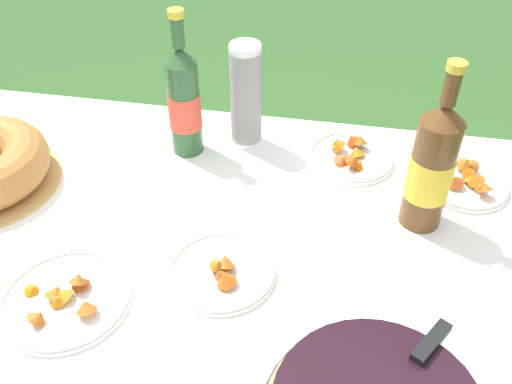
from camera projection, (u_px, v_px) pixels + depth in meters
The scene contains 9 objects.
garden_table at pixel (166, 289), 1.11m from camera, with size 1.49×1.09×0.69m.
tablecloth at pixel (163, 271), 1.08m from camera, with size 1.50×1.10×0.10m.
cup_stack at pixel (246, 96), 1.30m from camera, with size 0.07×0.07×0.25m.
cider_bottle_green at pixel (184, 101), 1.27m from camera, with size 0.07×0.07×0.34m.
cider_bottle_amber at pixel (431, 167), 1.08m from camera, with size 0.09×0.09×0.36m.
snack_plate_near at pixel (65, 298), 1.00m from camera, with size 0.23×0.23×0.05m.
snack_plate_left at pixel (351, 155), 1.32m from camera, with size 0.20×0.20×0.06m.
snack_plate_right at pixel (466, 181), 1.24m from camera, with size 0.19×0.19×0.06m.
snack_plate_far at pixel (222, 270), 1.05m from camera, with size 0.20×0.20×0.05m.
Camera 1 is at (0.30, -0.69, 1.50)m, focal length 40.00 mm.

